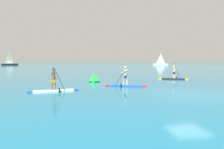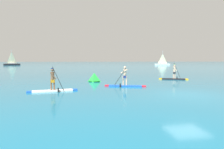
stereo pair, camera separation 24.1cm
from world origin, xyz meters
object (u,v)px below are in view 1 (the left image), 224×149
paddleboarder_mid_center (125,82)px  race_marker_buoy (94,78)px  paddleboarder_far_right (173,76)px  paddleboarder_near_left (54,87)px  sailboat_right_horizon (161,64)px  sailboat_left_horizon (10,63)px

paddleboarder_mid_center → race_marker_buoy: size_ratio=2.63×
paddleboarder_far_right → paddleboarder_mid_center: bearing=-121.7°
paddleboarder_near_left → race_marker_buoy: bearing=50.6°
race_marker_buoy → sailboat_right_horizon: 66.30m
paddleboarder_mid_center → sailboat_left_horizon: (-29.51, 72.50, 0.42)m
paddleboarder_far_right → paddleboarder_near_left: bearing=-129.4°
paddleboarder_mid_center → sailboat_right_horizon: size_ratio=0.51×
paddleboarder_mid_center → race_marker_buoy: bearing=-44.3°
sailboat_left_horizon → sailboat_right_horizon: bearing=-36.2°
race_marker_buoy → sailboat_left_horizon: size_ratio=0.20×
paddleboarder_mid_center → race_marker_buoy: (-2.18, 4.34, 0.03)m
paddleboarder_near_left → sailboat_right_horizon: 73.24m
race_marker_buoy → sailboat_right_horizon: bearing=59.3°
paddleboarder_near_left → sailboat_left_horizon: (-23.79, 74.14, 0.43)m
paddleboarder_mid_center → sailboat_right_horizon: sailboat_right_horizon is taller
paddleboarder_mid_center → paddleboarder_near_left: bearing=35.0°
paddleboarder_near_left → race_marker_buoy: 6.95m
paddleboarder_near_left → sailboat_right_horizon: size_ratio=0.53×
paddleboarder_near_left → paddleboarder_mid_center: size_ratio=1.03×
paddleboarder_far_right → sailboat_left_horizon: bearing=142.0°
paddleboarder_mid_center → sailboat_right_horizon: bearing=-98.3°
paddleboarder_near_left → sailboat_left_horizon: size_ratio=0.54×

